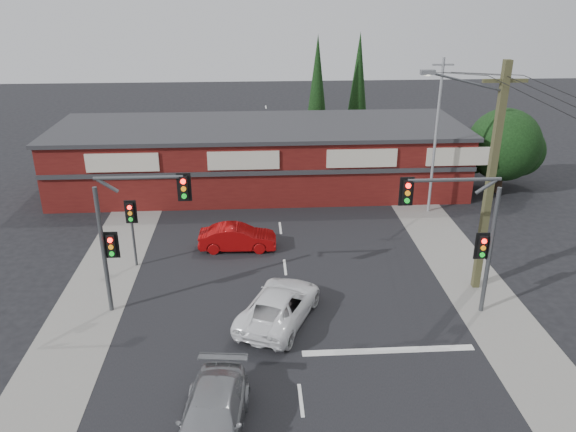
{
  "coord_description": "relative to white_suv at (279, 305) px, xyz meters",
  "views": [
    {
      "loc": [
        -1.33,
        -18.65,
        12.8
      ],
      "look_at": [
        0.0,
        3.0,
        3.69
      ],
      "focal_mm": 35.0,
      "sensor_mm": 36.0,
      "label": 1
    }
  ],
  "objects": [
    {
      "name": "white_suv",
      "position": [
        0.0,
        0.0,
        0.0
      ],
      "size": [
        4.1,
        5.45,
        1.38
      ],
      "primitive_type": "imported",
      "rotation": [
        0.0,
        0.0,
        2.72
      ],
      "color": "white",
      "rests_on": "ground"
    },
    {
      "name": "conifer_near",
      "position": [
        3.98,
        23.16,
        4.79
      ],
      "size": [
        1.8,
        1.8,
        9.25
      ],
      "color": "#2D2116",
      "rests_on": "ground"
    },
    {
      "name": "verge_left",
      "position": [
        -8.02,
        4.16,
        -0.68
      ],
      "size": [
        3.0,
        70.0,
        0.02
      ],
      "primitive_type": "cube",
      "color": "gray",
      "rests_on": "ground"
    },
    {
      "name": "pedestal_signal",
      "position": [
        -6.72,
        5.17,
        1.72
      ],
      "size": [
        0.55,
        0.27,
        3.38
      ],
      "color": "#47494C",
      "rests_on": "ground"
    },
    {
      "name": "ground",
      "position": [
        0.48,
        -0.84,
        -0.69
      ],
      "size": [
        120.0,
        120.0,
        0.0
      ],
      "primitive_type": "plane",
      "color": "black",
      "rests_on": "ground"
    },
    {
      "name": "lane_dashes",
      "position": [
        0.48,
        11.52,
        -0.67
      ],
      "size": [
        0.12,
        62.31,
        0.01
      ],
      "color": "silver",
      "rests_on": "ground"
    },
    {
      "name": "silver_suv",
      "position": [
        -2.31,
        -6.26,
        0.01
      ],
      "size": [
        2.47,
        4.97,
        1.39
      ],
      "primitive_type": "imported",
      "rotation": [
        0.0,
        0.0,
        -0.11
      ],
      "color": "#9D9FA2",
      "rests_on": "ground"
    },
    {
      "name": "road_strip",
      "position": [
        0.48,
        4.16,
        -0.68
      ],
      "size": [
        14.0,
        70.0,
        0.01
      ],
      "primitive_type": "cube",
      "color": "black",
      "rests_on": "ground"
    },
    {
      "name": "red_sedan",
      "position": [
        -1.83,
        6.69,
        -0.04
      ],
      "size": [
        3.98,
        1.49,
        1.3
      ],
      "primitive_type": "imported",
      "rotation": [
        0.0,
        0.0,
        1.54
      ],
      "color": "#96090A",
      "rests_on": "ground"
    },
    {
      "name": "conifer_far",
      "position": [
        7.48,
        25.16,
        4.79
      ],
      "size": [
        1.8,
        1.8,
        9.25
      ],
      "color": "#2D2116",
      "rests_on": "ground"
    },
    {
      "name": "utility_pole",
      "position": [
        8.84,
        2.15,
        4.71
      ],
      "size": [
        4.38,
        0.59,
        10.0
      ],
      "color": "#4C4A2B",
      "rests_on": "ground"
    },
    {
      "name": "steel_pole",
      "position": [
        9.48,
        11.16,
        4.01
      ],
      "size": [
        1.2,
        0.16,
        9.0
      ],
      "color": "gray",
      "rests_on": "ground"
    },
    {
      "name": "traffic_mast_right",
      "position": [
        7.34,
        0.17,
        3.26
      ],
      "size": [
        3.96,
        0.27,
        5.97
      ],
      "color": "#47494C",
      "rests_on": "ground"
    },
    {
      "name": "stop_line",
      "position": [
        3.98,
        -2.34,
        -0.67
      ],
      "size": [
        6.5,
        0.35,
        0.01
      ],
      "primitive_type": "cube",
      "color": "silver",
      "rests_on": "ground"
    },
    {
      "name": "verge_right",
      "position": [
        8.98,
        4.16,
        -0.68
      ],
      "size": [
        3.0,
        70.0,
        0.02
      ],
      "primitive_type": "cube",
      "color": "gray",
      "rests_on": "ground"
    },
    {
      "name": "tree_cluster",
      "position": [
        15.17,
        14.6,
        2.21
      ],
      "size": [
        5.9,
        5.1,
        5.5
      ],
      "color": "#2D2116",
      "rests_on": "ground"
    },
    {
      "name": "shop_building",
      "position": [
        -0.52,
        16.15,
        1.45
      ],
      "size": [
        27.3,
        8.4,
        4.22
      ],
      "color": "#4D100F",
      "rests_on": "ground"
    },
    {
      "name": "traffic_mast_left",
      "position": [
        -5.95,
        1.17,
        3.24
      ],
      "size": [
        3.77,
        0.27,
        5.97
      ],
      "color": "#47494C",
      "rests_on": "ground"
    }
  ]
}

